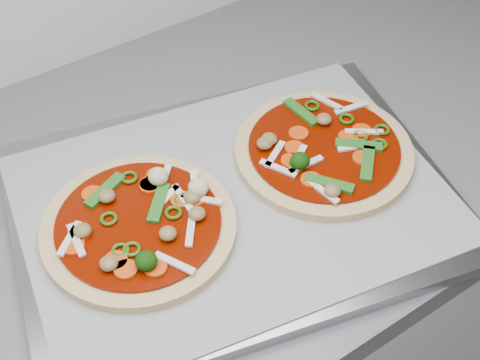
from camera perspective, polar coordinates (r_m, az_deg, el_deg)
baking_tray at (r=0.79m, az=-0.57°, el=-1.95°), size 0.58×0.49×0.02m
parchment at (r=0.79m, az=-0.58°, el=-1.50°), size 0.54×0.44×0.00m
pizza_left at (r=0.76m, az=-8.50°, el=-3.78°), size 0.24×0.24×0.04m
pizza_right at (r=0.84m, az=7.11°, el=2.53°), size 0.24×0.24×0.04m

